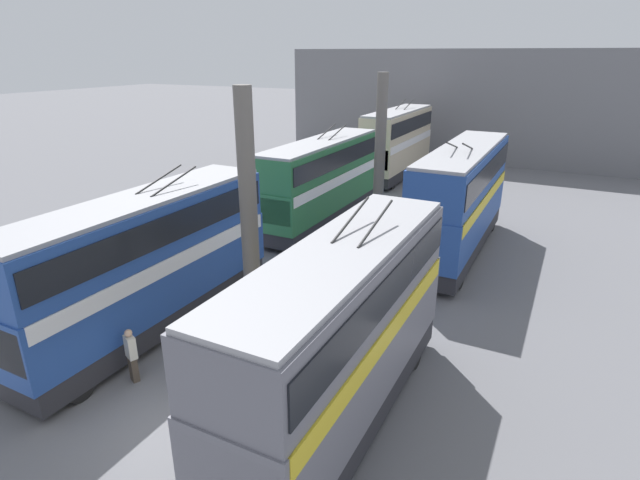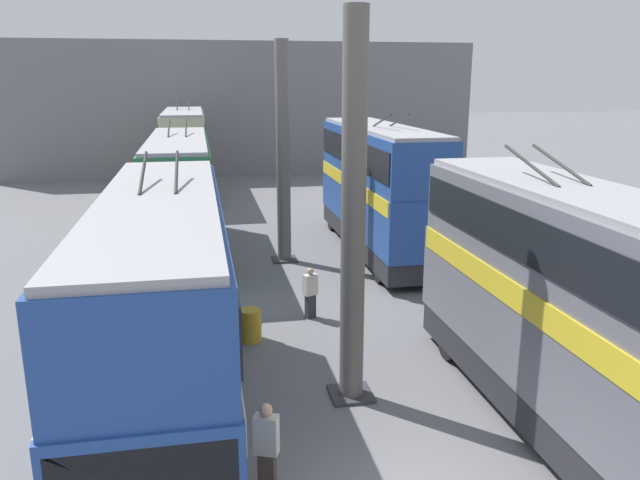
{
  "view_description": "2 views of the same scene",
  "coord_description": "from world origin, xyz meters",
  "px_view_note": "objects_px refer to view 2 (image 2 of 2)",
  "views": [
    {
      "loc": [
        -7.84,
        -8.69,
        9.52
      ],
      "look_at": [
        8.37,
        -0.39,
        2.67
      ],
      "focal_mm": 28.0,
      "sensor_mm": 36.0,
      "label": 1
    },
    {
      "loc": [
        -8.6,
        3.24,
        7.23
      ],
      "look_at": [
        8.34,
        -0.05,
        2.74
      ],
      "focal_mm": 35.0,
      "sensor_mm": 36.0,
      "label": 2
    }
  ],
  "objects_px": {
    "person_by_right_row": "(267,447)",
    "bus_right_near": "(164,301)",
    "bus_left_near": "(566,293)",
    "oil_drum": "(251,325)",
    "bus_right_far": "(185,149)",
    "person_aisle_midway": "(310,292)",
    "bus_right_mid": "(180,190)",
    "bus_left_far": "(378,181)"
  },
  "relations": [
    {
      "from": "bus_right_mid",
      "to": "bus_right_far",
      "type": "height_order",
      "value": "bus_right_far"
    },
    {
      "from": "bus_left_near",
      "to": "person_aisle_midway",
      "type": "distance_m",
      "value": 8.35
    },
    {
      "from": "bus_right_far",
      "to": "person_by_right_row",
      "type": "height_order",
      "value": "bus_right_far"
    },
    {
      "from": "bus_right_mid",
      "to": "bus_left_far",
      "type": "bearing_deg",
      "value": -96.61
    },
    {
      "from": "bus_right_far",
      "to": "person_aisle_midway",
      "type": "height_order",
      "value": "bus_right_far"
    },
    {
      "from": "bus_left_far",
      "to": "bus_right_mid",
      "type": "xyz_separation_m",
      "value": [
        0.95,
        8.17,
        -0.24
      ]
    },
    {
      "from": "bus_right_near",
      "to": "person_aisle_midway",
      "type": "distance_m",
      "value": 7.16
    },
    {
      "from": "bus_left_near",
      "to": "oil_drum",
      "type": "distance_m",
      "value": 8.6
    },
    {
      "from": "person_by_right_row",
      "to": "oil_drum",
      "type": "bearing_deg",
      "value": -159.74
    },
    {
      "from": "bus_right_near",
      "to": "bus_left_far",
      "type": "bearing_deg",
      "value": -33.03
    },
    {
      "from": "bus_right_far",
      "to": "oil_drum",
      "type": "xyz_separation_m",
      "value": [
        -22.8,
        -2.04,
        -2.57
      ]
    },
    {
      "from": "bus_right_far",
      "to": "bus_left_far",
      "type": "bearing_deg",
      "value": -150.43
    },
    {
      "from": "bus_left_near",
      "to": "person_aisle_midway",
      "type": "relative_size",
      "value": 6.11
    },
    {
      "from": "bus_right_far",
      "to": "bus_left_near",
      "type": "bearing_deg",
      "value": -163.91
    },
    {
      "from": "bus_left_near",
      "to": "bus_left_far",
      "type": "relative_size",
      "value": 0.87
    },
    {
      "from": "bus_left_near",
      "to": "bus_right_near",
      "type": "relative_size",
      "value": 0.9
    },
    {
      "from": "bus_left_far",
      "to": "bus_right_near",
      "type": "height_order",
      "value": "bus_left_far"
    },
    {
      "from": "bus_left_near",
      "to": "person_by_right_row",
      "type": "bearing_deg",
      "value": 101.54
    },
    {
      "from": "oil_drum",
      "to": "bus_right_far",
      "type": "bearing_deg",
      "value": 5.11
    },
    {
      "from": "person_by_right_row",
      "to": "person_aisle_midway",
      "type": "bearing_deg",
      "value": -172.67
    },
    {
      "from": "bus_left_far",
      "to": "person_aisle_midway",
      "type": "height_order",
      "value": "bus_left_far"
    },
    {
      "from": "bus_left_near",
      "to": "bus_right_far",
      "type": "xyz_separation_m",
      "value": [
        28.31,
        8.17,
        0.11
      ]
    },
    {
      "from": "person_by_right_row",
      "to": "bus_right_near",
      "type": "bearing_deg",
      "value": -123.91
    },
    {
      "from": "bus_right_far",
      "to": "bus_right_near",
      "type": "bearing_deg",
      "value": 180.0
    },
    {
      "from": "bus_right_near",
      "to": "person_by_right_row",
      "type": "height_order",
      "value": "bus_right_near"
    },
    {
      "from": "bus_right_near",
      "to": "bus_right_mid",
      "type": "relative_size",
      "value": 0.99
    },
    {
      "from": "bus_right_far",
      "to": "person_aisle_midway",
      "type": "relative_size",
      "value": 6.56
    },
    {
      "from": "bus_left_far",
      "to": "bus_right_far",
      "type": "xyz_separation_m",
      "value": [
        14.39,
        8.17,
        -0.01
      ]
    },
    {
      "from": "bus_right_mid",
      "to": "person_aisle_midway",
      "type": "distance_m",
      "value": 9.1
    },
    {
      "from": "bus_left_near",
      "to": "person_aisle_midway",
      "type": "bearing_deg",
      "value": 30.9
    },
    {
      "from": "bus_right_far",
      "to": "person_by_right_row",
      "type": "bearing_deg",
      "value": -176.59
    },
    {
      "from": "bus_right_far",
      "to": "bus_right_mid",
      "type": "bearing_deg",
      "value": 180.0
    },
    {
      "from": "bus_right_mid",
      "to": "oil_drum",
      "type": "bearing_deg",
      "value": -167.7
    },
    {
      "from": "oil_drum",
      "to": "person_aisle_midway",
      "type": "bearing_deg",
      "value": -54.05
    },
    {
      "from": "bus_right_near",
      "to": "bus_right_far",
      "type": "bearing_deg",
      "value": -0.0
    },
    {
      "from": "bus_right_mid",
      "to": "person_by_right_row",
      "type": "bearing_deg",
      "value": -173.77
    },
    {
      "from": "person_aisle_midway",
      "to": "person_by_right_row",
      "type": "distance_m",
      "value": 8.55
    },
    {
      "from": "bus_right_near",
      "to": "oil_drum",
      "type": "height_order",
      "value": "bus_right_near"
    },
    {
      "from": "bus_right_mid",
      "to": "person_aisle_midway",
      "type": "relative_size",
      "value": 6.85
    },
    {
      "from": "bus_left_far",
      "to": "oil_drum",
      "type": "bearing_deg",
      "value": 143.93
    },
    {
      "from": "bus_left_near",
      "to": "person_by_right_row",
      "type": "distance_m",
      "value": 6.82
    },
    {
      "from": "bus_right_near",
      "to": "oil_drum",
      "type": "relative_size",
      "value": 11.65
    }
  ]
}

